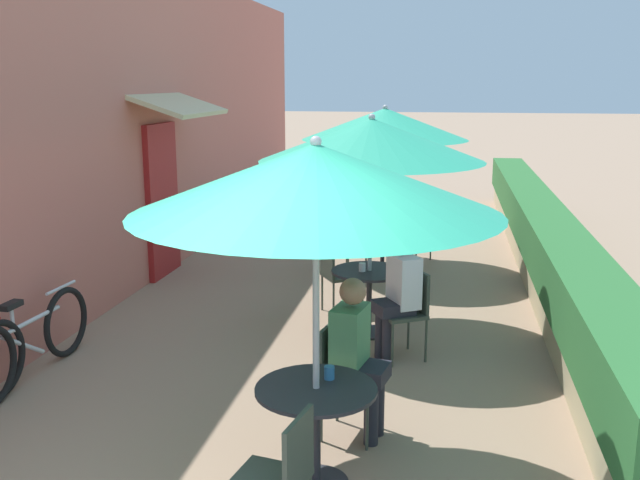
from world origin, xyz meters
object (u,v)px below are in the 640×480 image
Objects in this scene: cafe_chair_mid_right at (336,271)px; patio_umbrella_far at (385,124)px; patio_umbrella_near at (316,179)px; coffee_cup_mid at (362,267)px; patio_umbrella_mid at (372,140)px; cafe_chair_far_right at (410,226)px; cafe_chair_near_left at (342,371)px; seated_patron_near_left at (357,351)px; bicycle_second at (34,338)px; coffee_cup_far at (386,219)px; coffee_cup_near at (329,373)px; cafe_chair_far_left at (352,243)px; cafe_chair_near_right at (281,473)px; patio_table_far at (383,234)px; patio_table_near at (316,413)px; patio_table_mid at (369,287)px; seated_patron_mid_left at (399,291)px; cafe_chair_mid_left at (408,307)px.

cafe_chair_mid_right is 2.66m from patio_umbrella_far.
cafe_chair_mid_right is at bearing 96.76° from patio_umbrella_near.
coffee_cup_mid is at bearing -1.02° from cafe_chair_mid_right.
cafe_chair_far_right is at bearing 85.65° from patio_umbrella_mid.
seated_patron_near_left is (0.11, -0.02, 0.17)m from cafe_chair_near_left.
patio_umbrella_mid is 3.75m from bicycle_second.
patio_umbrella_far reaches higher than coffee_cup_far.
seated_patron_near_left is 13.89× the size of coffee_cup_near.
cafe_chair_near_left is 4.90m from coffee_cup_far.
cafe_chair_far_left is (-0.51, 4.32, 0.00)m from cafe_chair_near_left.
coffee_cup_near is at bearing -89.20° from patio_umbrella_mid.
cafe_chair_near_left is 1.00× the size of cafe_chair_far_right.
seated_patron_near_left reaches higher than coffee_cup_near.
seated_patron_near_left is (0.17, 0.72, -1.39)m from patio_umbrella_near.
patio_umbrella_far reaches higher than bicycle_second.
cafe_chair_near_left and cafe_chair_near_right have the same top height.
patio_table_far is at bearing 91.48° from coffee_cup_near.
patio_umbrella_far reaches higher than coffee_cup_near.
cafe_chair_far_right is 0.84m from coffee_cup_far.
coffee_cup_far is (-0.10, 5.49, 0.00)m from coffee_cup_near.
cafe_chair_far_left is at bearing 5.87° from cafe_chair_far_right.
patio_table_far is (-0.03, 2.78, -0.23)m from coffee_cup_mid.
cafe_chair_far_right reaches higher than patio_table_near.
cafe_chair_near_left is 0.37× the size of patio_umbrella_far.
coffee_cup_mid is (-0.05, 2.94, -1.33)m from patio_umbrella_near.
coffee_cup_far reaches higher than patio_table_mid.
patio_umbrella_far reaches higher than patio_table_mid.
coffee_cup_near reaches higher than bicycle_second.
patio_table_mid is 0.93× the size of cafe_chair_far_left.
coffee_cup_far is at bearing 90.39° from patio_umbrella_near.
seated_patron_mid_left is 13.89× the size of coffee_cup_far.
coffee_cup_near is (0.06, 0.15, 0.23)m from patio_table_near.
cafe_chair_mid_left is 3.51m from bicycle_second.
patio_table_far is (-0.14, 5.57, -0.23)m from coffee_cup_near.
coffee_cup_mid is at bearing 12.81° from cafe_chair_mid_left.
patio_umbrella_far is 1.73m from cafe_chair_far_right.
cafe_chair_mid_right is (-0.60, 2.87, -0.17)m from seated_patron_near_left.
cafe_chair_near_right is at bearing -141.55° from cafe_chair_far_left.
patio_umbrella_mid is 1.33m from coffee_cup_mid.
patio_umbrella_mid is at bearing -87.82° from patio_table_far.
seated_patron_mid_left reaches higher than cafe_chair_near_right.
patio_umbrella_mid is 1.73m from cafe_chair_mid_right.
cafe_chair_far_right is (0.71, 2.78, 0.00)m from cafe_chair_mid_right.
coffee_cup_far is 5.16m from bicycle_second.
patio_umbrella_near is at bearing -21.55° from bicycle_second.
seated_patron_near_left is 2.23m from coffee_cup_mid.
cafe_chair_mid_left is at bearing 177.12° from cafe_chair_near_left.
patio_table_far is at bearing 5.87° from cafe_chair_far_left.
cafe_chair_mid_left is at bearing 79.69° from coffee_cup_near.
cafe_chair_near_left is (0.07, 0.74, -0.00)m from patio_table_near.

